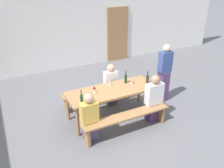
% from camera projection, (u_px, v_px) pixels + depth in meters
% --- Properties ---
extents(ground_plane, '(24.00, 24.00, 0.00)m').
position_uv_depth(ground_plane, '(112.00, 116.00, 5.87)').
color(ground_plane, slate).
extents(back_wall, '(14.00, 0.20, 3.20)m').
position_uv_depth(back_wall, '(63.00, 25.00, 8.22)').
color(back_wall, white).
rests_on(back_wall, ground).
extents(wooden_door, '(0.90, 0.06, 2.10)m').
position_uv_depth(wooden_door, '(118.00, 34.00, 9.22)').
color(wooden_door, '#9E7247').
rests_on(wooden_door, ground).
extents(tasting_table, '(2.19, 0.82, 0.75)m').
position_uv_depth(tasting_table, '(112.00, 92.00, 5.58)').
color(tasting_table, '#9E7247').
rests_on(tasting_table, ground).
extents(bench_near, '(2.09, 0.30, 0.45)m').
position_uv_depth(bench_near, '(127.00, 118.00, 5.14)').
color(bench_near, '#9E7247').
rests_on(bench_near, ground).
extents(bench_far, '(2.09, 0.30, 0.45)m').
position_uv_depth(bench_far, '(100.00, 92.00, 6.28)').
color(bench_far, '#9E7247').
rests_on(bench_far, ground).
extents(wine_bottle_0, '(0.07, 0.07, 0.32)m').
position_uv_depth(wine_bottle_0, '(126.00, 79.00, 5.83)').
color(wine_bottle_0, '#143319').
rests_on(wine_bottle_0, tasting_table).
extents(wine_bottle_1, '(0.06, 0.06, 0.33)m').
position_uv_depth(wine_bottle_1, '(82.00, 99.00, 4.89)').
color(wine_bottle_1, '#234C2D').
rests_on(wine_bottle_1, tasting_table).
extents(wine_bottle_2, '(0.07, 0.07, 0.32)m').
position_uv_depth(wine_bottle_2, '(147.00, 79.00, 5.82)').
color(wine_bottle_2, '#332814').
rests_on(wine_bottle_2, tasting_table).
extents(wine_glass_0, '(0.07, 0.07, 0.17)m').
position_uv_depth(wine_glass_0, '(94.00, 88.00, 5.37)').
color(wine_glass_0, silver).
rests_on(wine_glass_0, tasting_table).
extents(wine_glass_1, '(0.06, 0.06, 0.16)m').
position_uv_depth(wine_glass_1, '(109.00, 81.00, 5.74)').
color(wine_glass_1, silver).
rests_on(wine_glass_1, tasting_table).
extents(wine_glass_2, '(0.07, 0.07, 0.18)m').
position_uv_depth(wine_glass_2, '(132.00, 79.00, 5.79)').
color(wine_glass_2, silver).
rests_on(wine_glass_2, tasting_table).
extents(seated_guest_near_0, '(0.36, 0.24, 1.10)m').
position_uv_depth(seated_guest_near_0, '(89.00, 118.00, 4.85)').
color(seated_guest_near_0, '#54446E').
rests_on(seated_guest_near_0, ground).
extents(seated_guest_near_1, '(0.42, 0.24, 1.17)m').
position_uv_depth(seated_guest_near_1, '(154.00, 99.00, 5.52)').
color(seated_guest_near_1, '#462D5A').
rests_on(seated_guest_near_1, ground).
extents(seated_guest_far_0, '(0.35, 0.24, 1.16)m').
position_uv_depth(seated_guest_far_0, '(111.00, 86.00, 6.18)').
color(seated_guest_far_0, '#413F41').
rests_on(seated_guest_far_0, ground).
extents(standing_host, '(0.34, 0.24, 1.62)m').
position_uv_depth(standing_host, '(164.00, 74.00, 6.28)').
color(standing_host, '#543B68').
rests_on(standing_host, ground).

